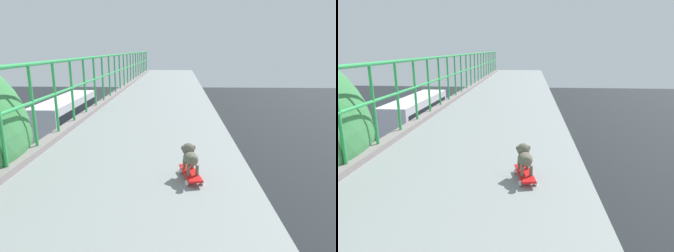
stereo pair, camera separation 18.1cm
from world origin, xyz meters
The scene contains 3 objects.
city_bus centered at (-8.48, 25.95, 1.89)m, with size 2.64×10.71×3.34m.
toy_skateboard centered at (1.89, 3.00, 6.37)m, with size 0.27×0.52×0.08m.
small_dog centered at (1.89, 3.04, 6.57)m, with size 0.22×0.38×0.30m.
Camera 1 is at (1.75, -0.07, 7.74)m, focal length 31.46 mm.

